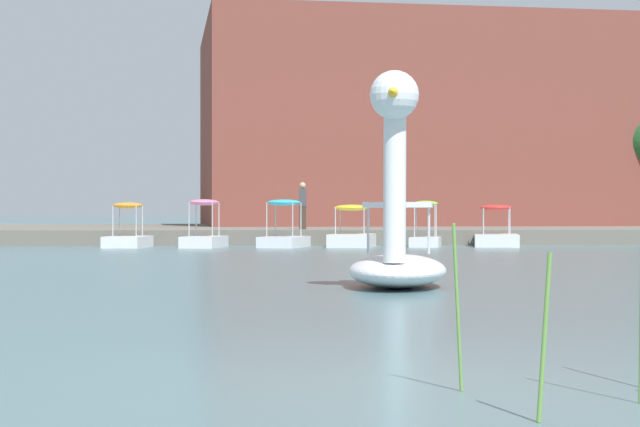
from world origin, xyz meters
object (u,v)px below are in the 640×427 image
at_px(pedal_boat_cyan, 284,233).
at_px(pedal_boat_pink, 204,234).
at_px(parked_van, 437,203).
at_px(swan_boat, 397,235).
at_px(person_on_path, 303,204).
at_px(pedal_boat_lime, 425,234).
at_px(pedal_boat_orange, 128,235).
at_px(pedal_boat_yellow, 352,234).
at_px(pedal_boat_red, 496,235).

height_order(pedal_boat_cyan, pedal_boat_pink, pedal_boat_pink).
bearing_deg(parked_van, pedal_boat_pink, -126.03).
height_order(pedal_boat_cyan, parked_van, parked_van).
relative_size(swan_boat, person_on_path, 1.87).
height_order(pedal_boat_lime, pedal_boat_orange, pedal_boat_lime).
bearing_deg(pedal_boat_pink, pedal_boat_lime, 1.56).
bearing_deg(swan_boat, pedal_boat_yellow, 86.54).
xyz_separation_m(pedal_boat_orange, person_on_path, (5.81, 3.18, 1.03)).
xyz_separation_m(pedal_boat_pink, pedal_boat_orange, (-2.46, 0.16, -0.04)).
bearing_deg(pedal_boat_lime, swan_boat, -100.75).
height_order(pedal_boat_yellow, pedal_boat_cyan, pedal_boat_cyan).
bearing_deg(swan_boat, pedal_boat_orange, 108.15).
bearing_deg(pedal_boat_red, parked_van, 88.13).
bearing_deg(pedal_boat_orange, person_on_path, 28.69).
bearing_deg(pedal_boat_yellow, pedal_boat_pink, -176.74).
relative_size(pedal_boat_lime, pedal_boat_pink, 0.86).
height_order(pedal_boat_red, person_on_path, person_on_path).
relative_size(swan_boat, parked_van, 0.62).
height_order(pedal_boat_red, pedal_boat_yellow, pedal_boat_red).
xyz_separation_m(pedal_boat_cyan, pedal_boat_orange, (-5.04, 0.08, -0.07)).
height_order(pedal_boat_pink, parked_van, parked_van).
xyz_separation_m(pedal_boat_pink, person_on_path, (3.35, 3.34, 0.99)).
bearing_deg(swan_boat, pedal_boat_pink, 101.21).
height_order(swan_boat, pedal_boat_yellow, swan_boat).
xyz_separation_m(swan_boat, parked_van, (6.40, 32.42, 0.75)).
height_order(pedal_boat_red, pedal_boat_lime, pedal_boat_lime).
xyz_separation_m(swan_boat, pedal_boat_yellow, (1.14, 18.83, -0.37)).
bearing_deg(pedal_boat_cyan, parked_van, 61.45).
height_order(pedal_boat_red, pedal_boat_orange, pedal_boat_orange).
bearing_deg(pedal_boat_lime, parked_van, 78.26).
bearing_deg(parked_van, person_on_path, -122.62).
height_order(pedal_boat_orange, person_on_path, person_on_path).
height_order(swan_boat, pedal_boat_lime, swan_boat).
bearing_deg(pedal_boat_cyan, person_on_path, 76.77).
height_order(pedal_boat_red, parked_van, parked_van).
bearing_deg(swan_boat, person_on_path, 90.86).
bearing_deg(pedal_boat_red, pedal_boat_cyan, -177.76).
xyz_separation_m(pedal_boat_red, pedal_boat_yellow, (-4.82, -0.08, 0.06)).
xyz_separation_m(pedal_boat_lime, parked_van, (2.84, 13.66, 1.12)).
bearing_deg(pedal_boat_lime, pedal_boat_red, 3.73).
distance_m(pedal_boat_red, parked_van, 13.57).
xyz_separation_m(pedal_boat_red, pedal_boat_cyan, (-7.06, -0.28, 0.09)).
xyz_separation_m(pedal_boat_lime, person_on_path, (-3.89, 3.14, 0.99)).
bearing_deg(pedal_boat_yellow, pedal_boat_lime, -1.81).
bearing_deg(pedal_boat_orange, swan_boat, -71.85).
bearing_deg(pedal_boat_cyan, pedal_boat_pink, -178.25).
bearing_deg(parked_van, pedal_boat_lime, -101.74).
xyz_separation_m(pedal_boat_yellow, pedal_boat_cyan, (-2.24, -0.20, 0.03)).
distance_m(pedal_boat_yellow, pedal_boat_pink, 4.82).
height_order(swan_boat, pedal_boat_red, swan_boat).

